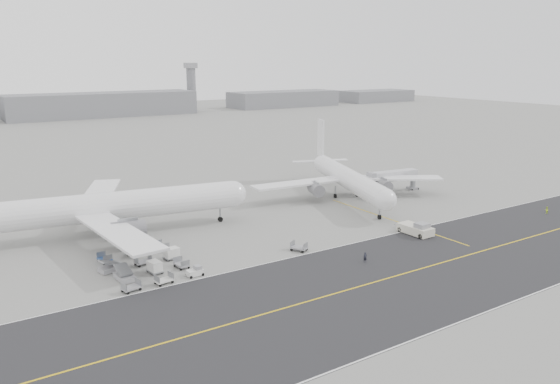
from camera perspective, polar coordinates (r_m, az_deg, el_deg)
ground at (r=96.65m, az=0.80°, el=-6.41°), size 700.00×700.00×0.00m
taxiway at (r=86.50m, az=10.35°, el=-9.11°), size 220.00×59.00×0.03m
horizon_buildings at (r=346.56m, az=-19.53°, el=7.39°), size 520.00×28.00×28.00m
control_tower at (r=372.61m, az=-9.25°, el=10.88°), size 7.00×7.00×31.25m
airliner_a at (r=109.77m, az=-17.75°, el=-1.50°), size 57.00×55.96×19.77m
airliner_b at (r=134.87m, az=7.02°, el=1.47°), size 46.63×47.51×17.04m
pushback_tug at (r=109.67m, az=14.05°, el=-3.78°), size 3.52×9.17×2.62m
jet_bridge at (r=142.91m, az=11.77°, el=1.57°), size 15.15×4.67×5.65m
gse_cluster at (r=92.27m, az=-13.57°, el=-7.80°), size 20.75×24.25×2.06m
stray_dolly at (r=97.85m, az=2.00°, el=-6.16°), size 2.93×3.37×1.77m
ground_crew_a at (r=93.19m, az=8.89°, el=-6.77°), size 0.76×0.62×1.79m
ground_crew_b at (r=134.38m, az=26.08°, el=-1.71°), size 0.91×0.81×1.57m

